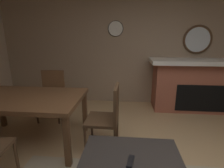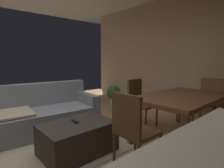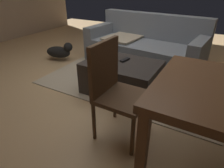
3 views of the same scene
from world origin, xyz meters
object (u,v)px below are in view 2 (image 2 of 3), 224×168
(dining_chair_north, at_px, (139,100))
(potted_plant, at_px, (113,94))
(tv_remote, at_px, (75,121))
(dining_chair_east, at_px, (209,98))
(couch, at_px, (38,115))
(ottoman_coffee_table, at_px, (78,138))
(dining_chair_west, at_px, (132,127))
(dining_table, at_px, (182,100))

(dining_chair_north, height_order, potted_plant, dining_chair_north)
(tv_remote, distance_m, dining_chair_east, 2.83)
(couch, xyz_separation_m, dining_chair_east, (2.83, -1.92, 0.22))
(ottoman_coffee_table, height_order, dining_chair_west, dining_chair_west)
(dining_chair_west, height_order, potted_plant, dining_chair_west)
(dining_chair_north, xyz_separation_m, dining_chair_west, (-1.20, -0.88, 0.00))
(dining_chair_north, bearing_deg, ottoman_coffee_table, -175.00)
(dining_table, bearing_deg, dining_chair_west, 179.92)
(dining_chair_north, height_order, dining_chair_east, same)
(couch, height_order, dining_chair_east, dining_chair_east)
(potted_plant, bearing_deg, dining_chair_north, -115.66)
(dining_table, bearing_deg, tv_remote, 151.18)
(dining_chair_north, distance_m, dining_chair_west, 1.49)
(dining_table, relative_size, dining_chair_east, 1.75)
(dining_chair_north, bearing_deg, tv_remote, -177.75)
(ottoman_coffee_table, relative_size, dining_chair_east, 1.04)
(couch, relative_size, dining_table, 1.32)
(dining_chair_north, relative_size, potted_plant, 1.59)
(dining_chair_east, height_order, potted_plant, dining_chair_east)
(dining_chair_east, bearing_deg, tv_remote, 163.09)
(ottoman_coffee_table, height_order, tv_remote, tv_remote)
(ottoman_coffee_table, bearing_deg, dining_chair_north, 5.00)
(ottoman_coffee_table, xyz_separation_m, dining_chair_east, (2.71, -0.75, 0.31))
(ottoman_coffee_table, bearing_deg, couch, 95.93)
(couch, xyz_separation_m, ottoman_coffee_table, (0.12, -1.17, -0.09))
(couch, bearing_deg, dining_chair_north, -32.70)
(tv_remote, relative_size, dining_table, 0.10)
(tv_remote, xyz_separation_m, dining_chair_west, (0.29, -0.82, 0.07))
(ottoman_coffee_table, bearing_deg, dining_table, -26.54)
(tv_remote, height_order, potted_plant, potted_plant)
(dining_chair_west, bearing_deg, dining_chair_north, 36.38)
(dining_chair_west, bearing_deg, dining_table, -0.08)
(ottoman_coffee_table, distance_m, dining_chair_west, 0.86)
(ottoman_coffee_table, distance_m, dining_table, 1.74)
(dining_table, distance_m, dining_chair_north, 0.89)
(couch, xyz_separation_m, dining_table, (1.63, -1.92, 0.36))
(couch, relative_size, dining_chair_north, 2.31)
(ottoman_coffee_table, distance_m, dining_chair_east, 2.83)
(dining_chair_north, bearing_deg, couch, 147.30)
(ottoman_coffee_table, bearing_deg, dining_chair_east, -15.45)
(dining_chair_north, distance_m, dining_chair_east, 1.50)
(tv_remote, relative_size, dining_chair_east, 0.17)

